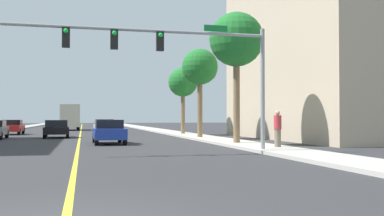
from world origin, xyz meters
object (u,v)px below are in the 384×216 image
object	(u,v)px
car_blue	(109,131)
car_white	(104,127)
traffic_signal_mast	(176,53)
palm_near	(236,41)
delivery_truck	(70,117)
palm_mid	(200,68)
pedestrian	(278,129)
palm_far	(183,83)
car_black	(57,129)
car_red	(12,127)

from	to	relation	value
car_blue	car_white	size ratio (longest dim) A/B	1.01
traffic_signal_mast	palm_near	size ratio (longest dim) A/B	1.49
car_blue	delivery_truck	world-z (taller)	delivery_truck
palm_mid	pedestrian	world-z (taller)	palm_mid
pedestrian	traffic_signal_mast	bearing A→B (deg)	-71.11
traffic_signal_mast	pedestrian	world-z (taller)	traffic_signal_mast
palm_near	palm_far	bearing A→B (deg)	89.07
palm_mid	car_black	distance (m)	12.65
traffic_signal_mast	pedestrian	distance (m)	6.53
palm_far	car_black	xyz separation A→B (m)	(-11.09, -2.74, -4.13)
traffic_signal_mast	car_blue	bearing A→B (deg)	105.94
palm_near	car_blue	world-z (taller)	palm_near
palm_mid	delivery_truck	xyz separation A→B (m)	(-10.26, 27.25, -3.64)
palm_mid	car_white	xyz separation A→B (m)	(-6.71, 9.21, -4.60)
car_black	delivery_truck	world-z (taller)	delivery_truck
palm_far	car_white	bearing A→B (deg)	168.26
traffic_signal_mast	car_white	xyz separation A→B (m)	(-2.10, 22.41, -3.69)
palm_mid	delivery_truck	distance (m)	29.35
palm_mid	car_white	size ratio (longest dim) A/B	1.61
palm_near	car_red	world-z (taller)	palm_near
car_blue	traffic_signal_mast	bearing A→B (deg)	-74.97
car_white	palm_near	bearing A→B (deg)	-69.25
palm_mid	delivery_truck	bearing A→B (deg)	110.63
palm_near	pedestrian	bearing A→B (deg)	-81.21
car_white	pedestrian	bearing A→B (deg)	-71.76
palm_near	pedestrian	xyz separation A→B (m)	(0.65, -4.21, -5.08)
palm_mid	car_white	bearing A→B (deg)	126.08
car_blue	car_red	xyz separation A→B (m)	(-8.12, 17.60, -0.04)
car_blue	car_black	world-z (taller)	car_blue
car_black	pedestrian	world-z (taller)	pedestrian
palm_mid	car_blue	size ratio (longest dim) A/B	1.60
palm_near	delivery_truck	distance (m)	36.77
palm_near	car_blue	xyz separation A→B (m)	(-7.21, 3.03, -5.38)
palm_near	car_white	size ratio (longest dim) A/B	1.85
car_white	traffic_signal_mast	bearing A→B (deg)	-86.01
palm_far	car_red	size ratio (longest dim) A/B	1.61
car_blue	palm_mid	bearing A→B (deg)	32.78
car_black	pedestrian	distance (m)	20.46
car_white	pedestrian	world-z (taller)	pedestrian
palm_near	palm_far	world-z (taller)	palm_near
traffic_signal_mast	car_black	distance (m)	19.53
car_black	palm_near	bearing A→B (deg)	-51.76
palm_mid	pedestrian	bearing A→B (deg)	-86.04
palm_far	car_white	distance (m)	8.36
car_white	car_red	bearing A→B (deg)	154.97
car_blue	delivery_truck	size ratio (longest dim) A/B	0.58
palm_mid	traffic_signal_mast	bearing A→B (deg)	-109.22
pedestrian	palm_mid	bearing A→B (deg)	-170.31
car_white	delivery_truck	world-z (taller)	delivery_truck
pedestrian	palm_far	bearing A→B (deg)	-173.11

